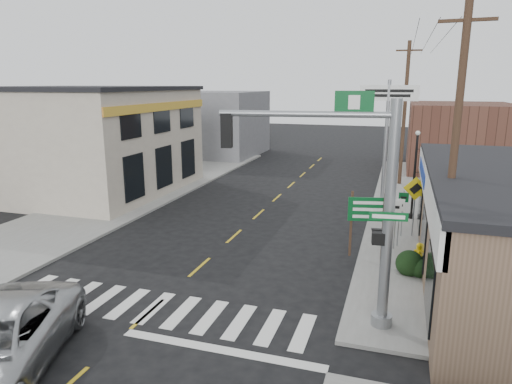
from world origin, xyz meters
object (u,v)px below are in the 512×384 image
(fire_hydrant, at_px, (419,251))
(bare_tree, at_px, (454,194))
(utility_pole_near, at_px, (454,153))
(dance_center_sign, at_px, (388,111))
(traffic_signal_pole, at_px, (361,191))
(utility_pole_far, at_px, (404,113))
(guide_sign, at_px, (367,216))
(lamp_post, at_px, (416,168))

(fire_hydrant, relative_size, bare_tree, 0.18)
(utility_pole_near, bearing_deg, dance_center_sign, 106.40)
(fire_hydrant, bearing_deg, utility_pole_near, -77.63)
(traffic_signal_pole, distance_m, utility_pole_far, 21.01)
(dance_center_sign, bearing_deg, utility_pole_near, -76.16)
(guide_sign, distance_m, dance_center_sign, 11.01)
(traffic_signal_pole, relative_size, utility_pole_far, 0.70)
(lamp_post, xyz_separation_m, utility_pole_near, (0.78, -9.20, 2.17))
(dance_center_sign, height_order, bare_tree, dance_center_sign)
(utility_pole_near, height_order, utility_pole_far, utility_pole_far)
(bare_tree, distance_m, utility_pole_far, 17.64)
(traffic_signal_pole, relative_size, guide_sign, 2.47)
(fire_hydrant, distance_m, lamp_post, 6.72)
(traffic_signal_pole, bearing_deg, dance_center_sign, 82.51)
(traffic_signal_pole, xyz_separation_m, utility_pole_near, (2.66, 2.79, 0.81))
(traffic_signal_pole, distance_m, dance_center_sign, 15.88)
(bare_tree, bearing_deg, lamp_post, 96.65)
(lamp_post, distance_m, utility_pole_far, 9.29)
(dance_center_sign, bearing_deg, fire_hydrant, -76.56)
(utility_pole_far, bearing_deg, fire_hydrant, -88.96)
(guide_sign, relative_size, bare_tree, 0.65)
(bare_tree, xyz_separation_m, utility_pole_far, (-1.75, 17.47, 1.68))
(dance_center_sign, xyz_separation_m, utility_pole_far, (0.99, 5.13, -0.37))
(guide_sign, xyz_separation_m, fire_hydrant, (2.11, 0.25, -1.38))
(fire_hydrant, relative_size, utility_pole_near, 0.08)
(traffic_signal_pole, xyz_separation_m, fire_hydrant, (2.03, 5.68, -3.67))
(fire_hydrant, height_order, bare_tree, bare_tree)
(traffic_signal_pole, height_order, utility_pole_far, utility_pole_far)
(lamp_post, distance_m, utility_pole_near, 9.49)
(traffic_signal_pole, relative_size, dance_center_sign, 0.94)
(lamp_post, bearing_deg, traffic_signal_pole, -113.47)
(fire_hydrant, bearing_deg, utility_pole_far, 93.40)
(traffic_signal_pole, relative_size, bare_tree, 1.60)
(traffic_signal_pole, relative_size, lamp_post, 1.46)
(utility_pole_near, distance_m, utility_pole_far, 18.23)
(guide_sign, xyz_separation_m, utility_pole_near, (2.74, -2.64, 3.10))
(fire_hydrant, relative_size, dance_center_sign, 0.11)
(guide_sign, relative_size, utility_pole_near, 0.29)
(bare_tree, relative_size, utility_pole_far, 0.44)
(lamp_post, height_order, utility_pole_far, utility_pole_far)
(lamp_post, bearing_deg, utility_pole_near, -99.72)
(traffic_signal_pole, bearing_deg, guide_sign, 83.84)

